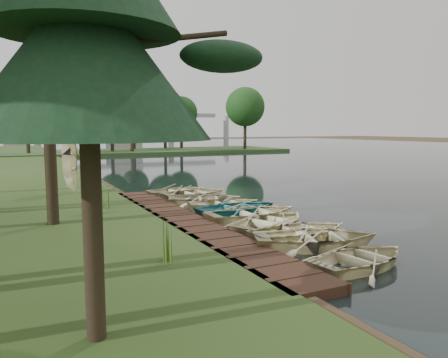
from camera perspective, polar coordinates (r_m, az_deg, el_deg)
name	(u,v)px	position (r m, az deg, el deg)	size (l,w,h in m)	color
ground	(224,224)	(17.27, 0.03, -5.85)	(300.00, 300.00, 0.00)	#3D2F1D
water	(387,162)	(51.49, 20.55, 2.09)	(130.00, 200.00, 0.05)	black
boardwalk	(186,224)	(16.61, -4.95, -5.85)	(1.60, 16.00, 0.30)	#341E14
peninsula	(124,152)	(67.02, -12.91, 3.47)	(50.00, 14.00, 0.45)	#2D471F
far_trees	(100,110)	(66.30, -15.88, 8.72)	(45.60, 5.60, 8.80)	black
bridge	(82,117)	(136.60, -18.10, 7.72)	(95.90, 4.00, 8.60)	#A5A5A0
building_a	(125,113)	(159.67, -12.82, 8.37)	(10.00, 8.00, 18.00)	#A5A5A0
building_b	(16,121)	(160.15, -25.57, 6.81)	(8.00, 8.00, 12.00)	#A5A5A0
rowboat_0	(362,255)	(12.30, 17.62, -9.49)	(2.31, 3.23, 0.67)	beige
rowboat_1	(317,235)	(13.87, 12.01, -7.19)	(2.79, 3.91, 0.81)	beige
rowboat_2	(301,229)	(14.79, 10.02, -6.39)	(2.61, 3.65, 0.76)	beige
rowboat_3	(272,219)	(16.04, 6.30, -5.27)	(2.66, 3.72, 0.77)	beige
rowboat_4	(253,211)	(17.48, 3.80, -4.17)	(2.84, 3.97, 0.82)	beige
rowboat_5	(239,206)	(18.61, 1.93, -3.56)	(2.68, 3.76, 0.78)	teal
rowboat_6	(225,202)	(20.00, 0.09, -2.97)	(2.39, 3.34, 0.69)	beige
rowboat_7	(205,197)	(21.18, -2.54, -2.37)	(2.55, 3.57, 0.74)	beige
rowboat_8	(194,192)	(22.97, -3.88, -1.65)	(2.60, 3.65, 0.76)	beige
rowboat_9	(178,189)	(24.06, -6.03, -1.35)	(2.44, 3.42, 0.71)	beige
stored_rowboat	(73,185)	(24.79, -19.09, -0.80)	(2.64, 3.69, 0.77)	beige
pine_tree	(85,4)	(7.38, -17.72, 20.92)	(3.80, 3.80, 8.36)	black
reeds_0	(172,239)	(11.52, -6.77, -7.80)	(0.60, 0.60, 1.14)	#3F661E
reeds_1	(102,197)	(19.57, -15.61, -2.34)	(0.60, 0.60, 0.93)	#3F661E
reeds_2	(88,201)	(18.48, -17.32, -2.78)	(0.60, 0.60, 1.02)	#3F661E
reeds_3	(95,181)	(25.32, -16.53, -0.26)	(0.60, 0.60, 1.02)	#3F661E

